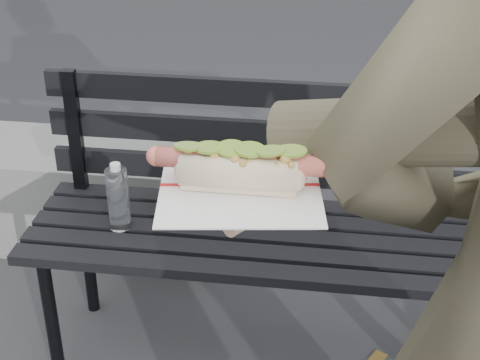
% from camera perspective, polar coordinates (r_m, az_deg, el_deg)
% --- Properties ---
extents(park_bench, '(1.50, 0.44, 0.88)m').
position_cam_1_polar(park_bench, '(2.18, 3.22, -2.27)').
color(park_bench, black).
rests_on(park_bench, ground).
extents(concrete_block, '(1.20, 0.40, 0.40)m').
position_cam_1_polar(concrete_block, '(2.97, -12.74, -0.97)').
color(concrete_block, slate).
rests_on(concrete_block, ground).
extents(held_hotdog, '(0.64, 0.30, 0.20)m').
position_cam_1_polar(held_hotdog, '(0.91, 13.22, 2.77)').
color(held_hotdog, '#4B4932').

